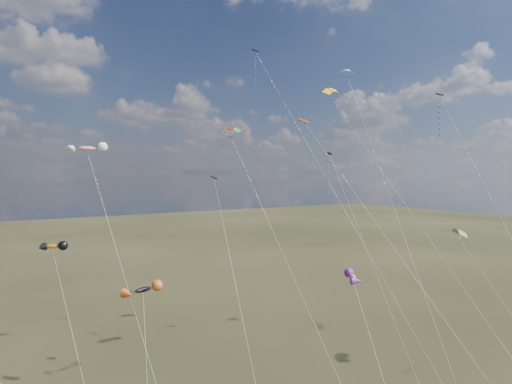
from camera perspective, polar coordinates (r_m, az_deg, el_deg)
diamond_black_high at (r=68.58m, az=22.60°, el=7.63°), size 8.29×22.74×32.33m
diamond_navy_tall at (r=57.83m, az=1.54°, el=12.77°), size 7.74×23.56×36.74m
diamond_black_mid at (r=46.18m, az=-3.62°, el=-6.36°), size 4.88×17.47×20.81m
diamond_navy_right at (r=61.45m, az=9.59°, el=1.21°), size 5.93×19.78×23.92m
diamond_orange_center at (r=36.77m, az=13.86°, el=-2.32°), size 6.44×20.56×25.90m
parafoil_yellow at (r=57.87m, az=9.67°, el=12.33°), size 2.96×26.73×31.99m
parafoil_blue_white at (r=68.60m, az=11.47°, el=14.44°), size 11.88×26.70×36.40m
parafoil_striped at (r=56.39m, az=24.18°, el=-4.42°), size 3.26×14.44×15.38m
parafoil_tricolor at (r=45.97m, az=-3.05°, el=7.72°), size 5.69×14.54×26.12m
novelty_black_orange at (r=42.59m, az=-13.93°, el=-11.79°), size 3.67×6.85×11.33m
novelty_orange_black at (r=47.90m, az=-24.11°, el=-6.28°), size 2.98×9.18×14.67m
novelty_white_purple at (r=34.00m, az=12.05°, el=-10.47°), size 3.78×10.77×14.11m
novelty_redwhite_stripe at (r=51.97m, az=-20.34°, el=5.07°), size 3.67×19.71×24.42m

